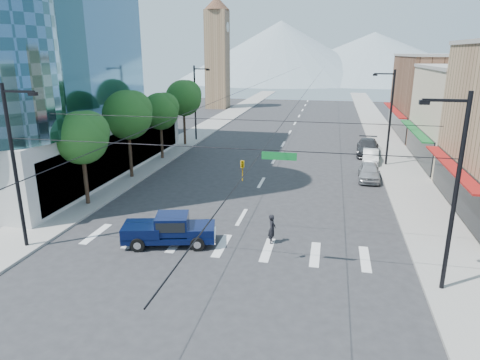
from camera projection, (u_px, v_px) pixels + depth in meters
The scene contains 19 objects.
ground at pixel (218, 258), 22.66m from camera, with size 160.00×160.00×0.00m, color #28282B.
sidewalk_left at pixel (209, 126), 62.52m from camera, with size 4.00×120.00×0.15m, color gray.
sidewalk_right at pixel (380, 133), 57.71m from camera, with size 4.00×120.00×0.15m, color gray.
shop_far at pixel (449, 97), 54.70m from camera, with size 12.00×18.00×10.00m, color brown.
clock_tower at pixel (217, 51), 81.01m from camera, with size 4.80×4.80×20.40m.
mountain_left at pixel (281, 51), 163.06m from camera, with size 80.00×80.00×22.00m, color gray.
mountain_right at pixel (373, 56), 165.99m from camera, with size 90.00×90.00×18.00m, color gray.
tree_near at pixel (84, 136), 29.16m from camera, with size 3.65×3.64×6.71m.
tree_midnear at pixel (129, 113), 35.55m from camera, with size 4.09×4.09×7.52m.
tree_midfar at pixel (162, 110), 42.28m from camera, with size 3.65×3.64×6.71m.
tree_far at pixel (185, 97), 48.67m from camera, with size 4.09×4.09×7.52m.
signal_rig at pixel (216, 180), 20.36m from camera, with size 21.80×0.20×9.00m.
lamp_pole_nw at pixel (196, 100), 51.49m from camera, with size 2.00×0.25×9.00m.
lamp_pole_ne at pixel (389, 114), 39.72m from camera, with size 2.00×0.25×9.00m.
pickup_truck at pixel (169, 229), 24.04m from camera, with size 5.50×3.03×1.77m.
pedestrian at pixel (272, 229), 24.23m from camera, with size 0.63×0.41×1.72m, color black.
parked_car_near at pixel (369, 172), 36.32m from camera, with size 1.74×4.32×1.47m, color #A3A4A8.
parked_car_mid at pixel (370, 156), 41.81m from camera, with size 1.47×4.21×1.39m, color silver.
parked_car_far at pixel (368, 147), 45.31m from camera, with size 2.29×5.63×1.63m, color #343336.
Camera 1 is at (5.41, -19.83, 10.46)m, focal length 32.00 mm.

